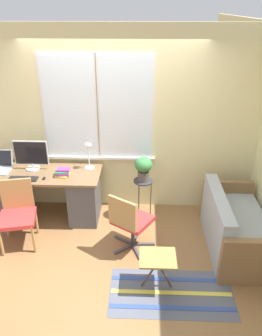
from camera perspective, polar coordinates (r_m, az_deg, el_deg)
name	(u,v)px	position (r m, az deg, el deg)	size (l,w,h in m)	color
ground_plane	(112,231)	(4.75, -3.30, -10.97)	(14.00, 14.00, 0.00)	olive
wall_back_with_window	(114,123)	(4.77, -3.05, 7.81)	(9.00, 0.12, 2.70)	beige
desk	(42,194)	(5.01, -15.22, -4.39)	(1.74, 0.67, 0.74)	brown
monitor	(31,155)	(4.89, -17.00, 2.21)	(0.49, 0.20, 0.43)	silver
keyboard	(23,179)	(4.73, -18.27, -1.79)	(0.39, 0.13, 0.02)	black
mouse	(44,178)	(4.65, -14.89, -1.71)	(0.04, 0.06, 0.03)	black
desk_lamp	(89,152)	(4.73, -7.41, 2.85)	(0.14, 0.14, 0.40)	white
book_stack	(63,172)	(4.66, -11.82, -0.77)	(0.21, 0.20, 0.11)	yellow
desk_chair_wooden	(17,212)	(4.57, -19.19, -7.33)	(0.54, 0.54, 0.87)	#B2844C
office_chair_swivel	(130,221)	(4.20, -0.21, -9.17)	(0.60, 0.60, 0.84)	#47474C
couch_loveseat	(234,229)	(4.54, 17.56, -10.04)	(0.72, 1.41, 0.76)	#9EA8B2
plant_stand	(143,184)	(4.76, 2.12, -2.88)	(0.28, 0.28, 0.62)	#333338
potted_plant	(143,167)	(4.63, 2.18, 0.15)	(0.25, 0.25, 0.37)	#514C47
floor_rug_striped	(171,293)	(3.95, 7.01, -20.78)	(1.38, 0.71, 0.01)	#565B6B
folding_stool	(158,260)	(3.73, 4.67, -15.66)	(0.40, 0.34, 0.44)	olive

